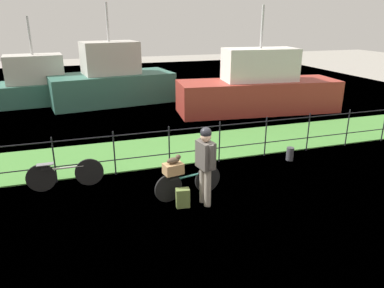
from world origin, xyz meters
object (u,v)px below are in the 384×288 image
(mooring_bollard, at_px, (290,154))
(moored_boat_near, at_px, (112,81))
(bicycle_parked, at_px, (65,174))
(bicycle_main, at_px, (188,183))
(cyclist_person, at_px, (205,159))
(backpack_on_paving, at_px, (183,198))
(wooden_crate, at_px, (173,169))
(terrier_dog, at_px, (174,160))
(moored_boat_mid, at_px, (258,89))
(moored_boat_far, at_px, (37,86))

(mooring_bollard, height_order, moored_boat_near, moored_boat_near)
(bicycle_parked, bearing_deg, bicycle_main, -26.56)
(cyclist_person, bearing_deg, bicycle_parked, 148.90)
(backpack_on_paving, bearing_deg, moored_boat_near, 99.35)
(backpack_on_paving, bearing_deg, wooden_crate, 115.93)
(terrier_dog, bearing_deg, bicycle_parked, 149.21)
(wooden_crate, relative_size, bicycle_parked, 0.23)
(wooden_crate, height_order, moored_boat_near, moored_boat_near)
(terrier_dog, bearing_deg, wooden_crate, -169.47)
(wooden_crate, distance_m, cyclist_person, 0.73)
(backpack_on_paving, relative_size, moored_boat_mid, 0.06)
(moored_boat_mid, bearing_deg, backpack_on_paving, -128.12)
(backpack_on_paving, distance_m, moored_boat_mid, 8.52)
(moored_boat_far, bearing_deg, bicycle_main, -70.93)
(bicycle_parked, relative_size, moored_boat_near, 0.30)
(cyclist_person, height_order, moored_boat_mid, moored_boat_mid)
(moored_boat_near, bearing_deg, moored_boat_far, 164.40)
(bicycle_parked, bearing_deg, wooden_crate, -31.16)
(bicycle_parked, relative_size, moored_boat_far, 0.30)
(backpack_on_paving, height_order, moored_boat_far, moored_boat_far)
(bicycle_main, relative_size, bicycle_parked, 0.93)
(bicycle_parked, distance_m, moored_boat_near, 8.85)
(bicycle_parked, xyz_separation_m, moored_boat_mid, (7.54, 5.03, 0.60))
(bicycle_main, distance_m, moored_boat_near, 9.88)
(moored_boat_mid, bearing_deg, moored_boat_near, 147.06)
(mooring_bollard, xyz_separation_m, moored_boat_mid, (1.71, 5.13, 0.76))
(cyclist_person, xyz_separation_m, moored_boat_near, (-0.73, 10.26, -0.01))
(mooring_bollard, xyz_separation_m, moored_boat_near, (-3.78, 8.68, 0.81))
(mooring_bollard, distance_m, moored_boat_near, 9.51)
(backpack_on_paving, xyz_separation_m, bicycle_parked, (-2.30, 1.65, 0.14))
(terrier_dog, relative_size, bicycle_parked, 0.19)
(bicycle_main, bearing_deg, wooden_crate, -169.47)
(mooring_bollard, bearing_deg, bicycle_parked, 179.02)
(cyclist_person, relative_size, moored_boat_far, 0.30)
(backpack_on_paving, height_order, bicycle_parked, bicycle_parked)
(wooden_crate, height_order, mooring_bollard, wooden_crate)
(bicycle_main, relative_size, mooring_bollard, 4.30)
(wooden_crate, distance_m, terrier_dog, 0.19)
(bicycle_main, distance_m, mooring_bollard, 3.50)
(moored_boat_far, bearing_deg, wooden_crate, -72.64)
(bicycle_main, bearing_deg, mooring_bollard, 19.45)
(bicycle_main, xyz_separation_m, backpack_on_paving, (-0.23, -0.39, -0.13))
(bicycle_main, height_order, wooden_crate, wooden_crate)
(cyclist_person, xyz_separation_m, moored_boat_far, (-3.96, 11.16, -0.22))
(cyclist_person, height_order, moored_boat_far, moored_boat_far)
(mooring_bollard, height_order, bicycle_parked, bicycle_parked)
(bicycle_parked, distance_m, moored_boat_far, 9.57)
(mooring_bollard, relative_size, moored_boat_near, 0.06)
(bicycle_parked, bearing_deg, terrier_dog, -30.79)
(backpack_on_paving, bearing_deg, cyclist_person, 4.80)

